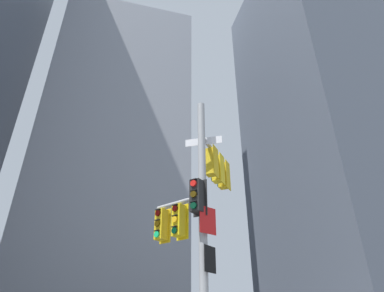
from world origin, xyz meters
The scene contains 3 objects.
building_tower_right centered at (17.00, 11.99, 18.42)m, with size 13.76×13.76×36.83m, color #4C5460.
building_mid_block centered at (-2.92, 21.49, 16.23)m, with size 12.96×12.96×32.46m, color #9399A3.
signal_pole_assembly centered at (0.11, 0.54, 5.29)m, with size 2.95×2.39×8.89m.
Camera 1 is at (-2.76, -9.19, 1.89)m, focal length 30.33 mm.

